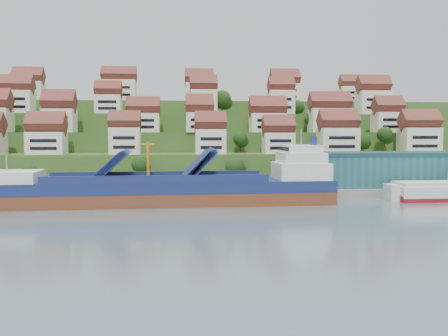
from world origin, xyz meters
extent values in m
plane|color=slate|center=(0.00, 0.00, 0.00)|extent=(300.00, 300.00, 0.00)
cube|color=gray|center=(20.00, 15.00, 1.10)|extent=(180.00, 14.00, 2.20)
cube|color=#2D4C1E|center=(0.00, 86.00, 2.00)|extent=(260.00, 128.00, 4.00)
cube|color=#2D4C1E|center=(0.00, 91.00, 5.50)|extent=(260.00, 118.00, 11.00)
cube|color=#2D4C1E|center=(0.00, 99.00, 9.00)|extent=(260.00, 102.00, 18.00)
cube|color=#2D4C1E|center=(0.00, 107.00, 12.50)|extent=(260.00, 86.00, 25.00)
cube|color=#2D4C1E|center=(0.00, 116.00, 15.50)|extent=(260.00, 68.00, 31.00)
cube|color=silver|center=(-50.18, 40.04, 14.54)|extent=(11.58, 8.57, 7.07)
cube|color=silver|center=(-25.20, 36.91, 15.24)|extent=(9.58, 7.03, 8.49)
cube|color=silver|center=(1.97, 36.35, 14.98)|extent=(9.62, 7.62, 7.96)
cube|color=silver|center=(24.71, 39.20, 14.42)|extent=(9.94, 7.73, 6.84)
cube|color=silver|center=(44.87, 38.64, 15.21)|extent=(12.53, 8.26, 8.43)
cube|color=silver|center=(74.46, 41.13, 15.27)|extent=(12.74, 8.31, 8.54)
cube|color=silver|center=(-49.63, 55.47, 22.04)|extent=(10.76, 8.98, 8.08)
cube|color=silver|center=(-20.63, 56.10, 21.36)|extent=(11.38, 7.90, 6.72)
cube|color=silver|center=(-0.81, 51.62, 21.44)|extent=(9.32, 8.56, 6.88)
cube|color=silver|center=(24.29, 56.64, 21.44)|extent=(12.85, 8.36, 6.89)
cube|color=silver|center=(47.19, 55.72, 22.34)|extent=(14.52, 8.18, 8.69)
cube|color=silver|center=(68.82, 54.32, 21.69)|extent=(10.22, 8.04, 7.37)
cube|color=silver|center=(-67.88, 69.28, 29.23)|extent=(11.44, 7.86, 8.46)
cube|color=silver|center=(-34.55, 69.59, 28.55)|extent=(9.63, 7.30, 7.09)
cube|color=silver|center=(1.56, 69.87, 29.64)|extent=(10.12, 7.79, 9.29)
cube|color=silver|center=(31.75, 68.87, 29.62)|extent=(9.69, 7.14, 9.24)
cube|color=silver|center=(69.05, 69.28, 29.66)|extent=(12.22, 8.47, 9.31)
cube|color=silver|center=(-69.45, 89.52, 34.89)|extent=(11.80, 8.03, 7.77)
cube|color=silver|center=(-32.57, 88.09, 35.34)|extent=(13.81, 7.51, 8.69)
cube|color=silver|center=(0.74, 87.90, 34.83)|extent=(11.44, 8.15, 7.67)
cube|color=silver|center=(37.76, 90.12, 34.91)|extent=(12.15, 8.73, 7.82)
cube|color=silver|center=(68.41, 93.42, 34.65)|extent=(9.65, 7.05, 7.31)
ellipsoid|color=#1E4015|center=(8.82, 26.11, 7.51)|extent=(5.98, 5.98, 5.98)
ellipsoid|color=#1E4015|center=(-19.66, 26.29, 8.41)|extent=(5.40, 5.40, 5.40)
ellipsoid|color=#1E4015|center=(54.90, 43.11, 14.93)|extent=(5.62, 5.62, 5.62)
ellipsoid|color=#1E4015|center=(63.03, 43.11, 17.24)|extent=(5.46, 5.46, 5.46)
ellipsoid|color=#1E4015|center=(12.62, 43.66, 15.71)|extent=(4.92, 4.92, 4.92)
ellipsoid|color=#1E4015|center=(41.67, 59.83, 22.86)|extent=(5.58, 5.58, 5.58)
ellipsoid|color=#1E4015|center=(9.08, 73.21, 30.88)|extent=(7.27, 7.27, 7.27)
ellipsoid|color=#1E4015|center=(33.97, 75.94, 30.11)|extent=(4.38, 4.38, 4.38)
ellipsoid|color=#1E4015|center=(39.39, 73.97, 28.27)|extent=(5.46, 5.46, 5.46)
ellipsoid|color=#1E4015|center=(-49.72, 19.00, 6.45)|extent=(5.05, 5.05, 5.05)
ellipsoid|color=#1E4015|center=(-38.43, 19.00, 5.41)|extent=(3.64, 3.64, 3.64)
cube|color=#245D62|center=(52.00, 17.00, 7.20)|extent=(60.00, 15.00, 10.00)
cylinder|color=gray|center=(18.00, 10.00, 6.20)|extent=(0.16, 0.16, 8.00)
cube|color=maroon|center=(18.60, 10.00, 9.80)|extent=(1.20, 0.05, 0.80)
cube|color=white|center=(-54.00, 11.50, 2.10)|extent=(2.40, 2.20, 2.20)
cube|color=brown|center=(-11.58, -0.38, 1.00)|extent=(83.99, 15.31, 5.36)
cube|color=navy|center=(-11.58, -0.38, 4.61)|extent=(83.99, 15.44, 2.79)
cube|color=silver|center=(-46.96, -1.41, 7.29)|extent=(11.08, 12.53, 2.79)
cube|color=#262628|center=(-13.73, -0.44, 6.01)|extent=(53.92, 12.50, 0.32)
cube|color=navy|center=(-25.52, -0.78, 9.65)|extent=(8.38, 12.07, 7.41)
cube|color=navy|center=(-4.08, -0.16, 9.65)|extent=(7.97, 12.06, 7.84)
cylinder|color=#C89117|center=(-15.87, -0.50, 10.72)|extent=(0.77, 0.77, 9.65)
cube|color=silver|center=(22.72, 0.63, 8.04)|extent=(13.22, 12.60, 4.29)
cube|color=silver|center=(22.72, 0.63, 11.47)|extent=(11.04, 11.25, 2.68)
cube|color=silver|center=(22.72, 0.63, 13.73)|extent=(8.86, 9.90, 1.93)
cylinder|color=navy|center=(25.93, 0.72, 15.76)|extent=(1.77, 1.77, 2.36)
cube|color=maroon|center=(61.73, 1.33, 0.54)|extent=(27.07, 10.10, 2.34)
cube|color=silver|center=(61.73, 1.33, 2.52)|extent=(27.07, 10.20, 2.88)
cube|color=silver|center=(61.73, 1.33, 4.32)|extent=(25.71, 9.10, 1.08)
camera|label=1|loc=(-8.70, -123.86, 17.68)|focal=40.00mm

